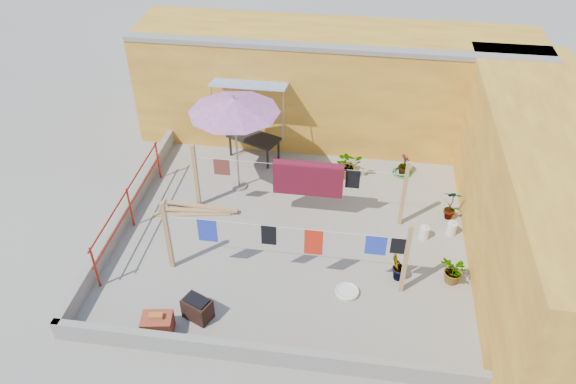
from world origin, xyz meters
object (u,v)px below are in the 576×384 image
object	(u,v)px
green_hose	(402,172)
brick_stack	(158,325)
outdoor_table	(254,139)
brazier	(197,308)
plant_back_a	(348,164)
white_basin	(347,292)
water_jug_b	(424,233)
water_jug_a	(452,228)
patio_umbrella	(234,106)

from	to	relation	value
green_hose	brick_stack	bearing A→B (deg)	-128.06
green_hose	outdoor_table	bearing A→B (deg)	177.04
brazier	plant_back_a	size ratio (longest dim) A/B	0.86
white_basin	green_hose	distance (m)	4.74
green_hose	brazier	bearing A→B (deg)	-126.23
water_jug_b	white_basin	bearing A→B (deg)	-129.85
brick_stack	brazier	bearing A→B (deg)	36.24
water_jug_a	patio_umbrella	bearing A→B (deg)	168.52
white_basin	water_jug_a	distance (m)	3.23
white_basin	outdoor_table	bearing A→B (deg)	121.28
patio_umbrella	water_jug_b	distance (m)	5.39
water_jug_b	outdoor_table	bearing A→B (deg)	148.69
plant_back_a	brazier	bearing A→B (deg)	-116.83
brazier	water_jug_b	distance (m)	5.53
patio_umbrella	brazier	world-z (taller)	patio_umbrella
brick_stack	green_hose	bearing A→B (deg)	51.94
outdoor_table	white_basin	distance (m)	5.64
brick_stack	plant_back_a	world-z (taller)	plant_back_a
white_basin	green_hose	bearing A→B (deg)	75.21
brazier	green_hose	xyz separation A→B (m)	(4.14, 5.64, -0.21)
brick_stack	green_hose	size ratio (longest dim) A/B	1.23
patio_umbrella	brick_stack	world-z (taller)	patio_umbrella
water_jug_b	green_hose	bearing A→B (deg)	100.19
brazier	plant_back_a	xyz separation A→B (m)	(2.68, 5.29, 0.14)
green_hose	plant_back_a	world-z (taller)	plant_back_a
water_jug_b	brazier	bearing A→B (deg)	-146.29
brazier	plant_back_a	world-z (taller)	plant_back_a
green_hose	plant_back_a	xyz separation A→B (m)	(-1.46, -0.35, 0.35)
patio_umbrella	green_hose	xyz separation A→B (m)	(4.25, 1.25, -2.38)
brazier	white_basin	xyz separation A→B (m)	(2.93, 1.06, -0.20)
water_jug_a	green_hose	distance (m)	2.59
brazier	brick_stack	bearing A→B (deg)	-143.76
brick_stack	plant_back_a	size ratio (longest dim) A/B	0.84
plant_back_a	white_basin	bearing A→B (deg)	-86.61
water_jug_b	plant_back_a	distance (m)	2.95
water_jug_a	green_hose	size ratio (longest dim) A/B	0.70
outdoor_table	white_basin	xyz separation A→B (m)	(2.91, -4.79, -0.55)
brazier	plant_back_a	distance (m)	5.93
green_hose	patio_umbrella	bearing A→B (deg)	-163.63
patio_umbrella	water_jug_b	xyz separation A→B (m)	(4.72, -1.33, -2.25)
patio_umbrella	brick_stack	xyz separation A→B (m)	(-0.55, -4.88, -2.19)
brick_stack	water_jug_a	world-z (taller)	brick_stack
brazier	water_jug_a	xyz separation A→B (m)	(5.25, 3.31, -0.08)
patio_umbrella	brick_stack	bearing A→B (deg)	-96.38
patio_umbrella	white_basin	distance (m)	5.09
brick_stack	white_basin	xyz separation A→B (m)	(3.59, 1.55, -0.17)
brick_stack	water_jug_b	bearing A→B (deg)	34.04
patio_umbrella	water_jug_a	world-z (taller)	patio_umbrella
outdoor_table	white_basin	world-z (taller)	outdoor_table
outdoor_table	brick_stack	size ratio (longest dim) A/B	2.43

